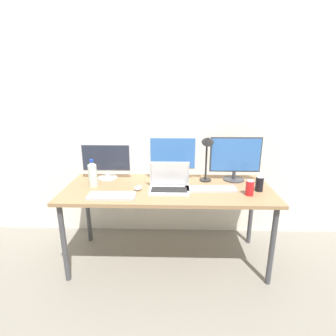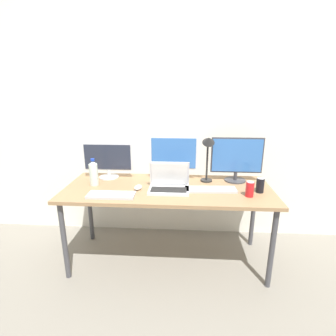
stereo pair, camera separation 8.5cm
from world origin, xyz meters
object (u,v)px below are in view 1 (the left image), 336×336
object	(u,v)px
work_desk	(168,194)
mouse_by_keyboard	(138,188)
laptop_silver	(169,184)
monitor_center	(173,157)
keyboard_aux	(112,196)
soda_can_by_laptop	(259,184)
keyboard_main	(211,189)
soda_can_near_keyboard	(250,188)
monitor_left	(106,160)
desk_lamp	(207,149)
water_bottle	(93,174)
monitor_right	(235,158)

from	to	relation	value
work_desk	mouse_by_keyboard	size ratio (longest dim) A/B	17.99
laptop_silver	monitor_center	bearing A→B (deg)	84.60
laptop_silver	keyboard_aux	bearing A→B (deg)	-159.65
monitor_center	soda_can_by_laptop	xyz separation A→B (m)	(0.74, -0.28, -0.16)
mouse_by_keyboard	keyboard_main	bearing A→B (deg)	8.08
work_desk	soda_can_near_keyboard	bearing A→B (deg)	-13.10
monitor_left	keyboard_main	xyz separation A→B (m)	(0.97, -0.28, -0.17)
soda_can_near_keyboard	keyboard_main	bearing A→B (deg)	161.08
soda_can_by_laptop	desk_lamp	xyz separation A→B (m)	(-0.43, 0.21, 0.25)
monitor_center	desk_lamp	xyz separation A→B (m)	(0.31, -0.07, 0.09)
laptop_silver	keyboard_aux	xyz separation A→B (m)	(-0.46, -0.17, -0.05)
monitor_center	water_bottle	distance (m)	0.75
keyboard_main	water_bottle	bearing A→B (deg)	173.35
work_desk	monitor_right	world-z (taller)	monitor_right
work_desk	soda_can_by_laptop	size ratio (longest dim) A/B	14.48
soda_can_by_laptop	desk_lamp	world-z (taller)	desk_lamp
monitor_center	laptop_silver	bearing A→B (deg)	-95.40
keyboard_main	soda_can_by_laptop	bearing A→B (deg)	-3.74
water_bottle	soda_can_near_keyboard	size ratio (longest dim) A/B	1.97
monitor_right	water_bottle	bearing A→B (deg)	-171.28
work_desk	monitor_center	bearing A→B (deg)	80.06
water_bottle	desk_lamp	distance (m)	1.05
water_bottle	soda_can_by_laptop	world-z (taller)	water_bottle
work_desk	mouse_by_keyboard	bearing A→B (deg)	-167.10
work_desk	soda_can_by_laptop	world-z (taller)	soda_can_by_laptop
soda_can_by_laptop	monitor_center	bearing A→B (deg)	159.33
monitor_center	desk_lamp	world-z (taller)	desk_lamp
monitor_center	soda_can_by_laptop	bearing A→B (deg)	-20.67
desk_lamp	work_desk	bearing A→B (deg)	-157.21
monitor_left	monitor_right	xyz separation A→B (m)	(1.22, -0.02, 0.04)
monitor_right	mouse_by_keyboard	world-z (taller)	monitor_right
monitor_left	laptop_silver	world-z (taller)	monitor_left
work_desk	keyboard_main	bearing A→B (deg)	-8.11
mouse_by_keyboard	monitor_left	bearing A→B (deg)	147.05
soda_can_near_keyboard	keyboard_aux	bearing A→B (deg)	-176.35
water_bottle	soda_can_near_keyboard	distance (m)	1.35
water_bottle	soda_can_by_laptop	xyz separation A→B (m)	(1.45, -0.08, -0.05)
monitor_center	keyboard_aux	world-z (taller)	monitor_center
keyboard_main	water_bottle	world-z (taller)	water_bottle
monitor_left	soda_can_near_keyboard	distance (m)	1.33
monitor_center	water_bottle	size ratio (longest dim) A/B	1.77
work_desk	monitor_left	xyz separation A→B (m)	(-0.60, 0.23, 0.24)
mouse_by_keyboard	monitor_center	bearing A→B (deg)	50.86
laptop_silver	desk_lamp	bearing A→B (deg)	31.12
water_bottle	soda_can_by_laptop	distance (m)	1.45
monitor_left	mouse_by_keyboard	bearing A→B (deg)	-40.45
keyboard_aux	soda_can_by_laptop	distance (m)	1.24
desk_lamp	mouse_by_keyboard	bearing A→B (deg)	-161.25
water_bottle	keyboard_aux	bearing A→B (deg)	-47.90
monitor_center	keyboard_aux	bearing A→B (deg)	-137.39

